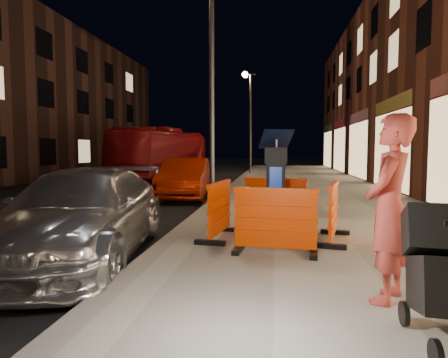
# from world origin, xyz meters

# --- Properties ---
(ground_plane) EXTENTS (120.00, 120.00, 0.00)m
(ground_plane) POSITION_xyz_m (0.00, 0.00, 0.00)
(ground_plane) COLOR black
(ground_plane) RESTS_ON ground
(sidewalk) EXTENTS (6.00, 60.00, 0.15)m
(sidewalk) POSITION_xyz_m (3.00, 0.00, 0.07)
(sidewalk) COLOR gray
(sidewalk) RESTS_ON ground
(kerb) EXTENTS (0.30, 60.00, 0.15)m
(kerb) POSITION_xyz_m (0.00, 0.00, 0.07)
(kerb) COLOR slate
(kerb) RESTS_ON ground
(parking_kiosk) EXTENTS (0.64, 0.64, 1.73)m
(parking_kiosk) POSITION_xyz_m (1.77, 0.20, 1.02)
(parking_kiosk) COLOR black
(parking_kiosk) RESTS_ON sidewalk
(barrier_front) EXTENTS (1.28, 0.62, 0.97)m
(barrier_front) POSITION_xyz_m (1.77, -0.75, 0.63)
(barrier_front) COLOR #E53A00
(barrier_front) RESTS_ON sidewalk
(barrier_back) EXTENTS (1.32, 0.78, 0.97)m
(barrier_back) POSITION_xyz_m (1.77, 1.15, 0.63)
(barrier_back) COLOR #E53A00
(barrier_back) RESTS_ON sidewalk
(barrier_kerbside) EXTENTS (0.68, 1.30, 0.97)m
(barrier_kerbside) POSITION_xyz_m (0.82, 0.20, 0.63)
(barrier_kerbside) COLOR #E53A00
(barrier_kerbside) RESTS_ON sidewalk
(barrier_bldgside) EXTENTS (0.76, 1.32, 0.97)m
(barrier_bldgside) POSITION_xyz_m (2.72, 0.20, 0.63)
(barrier_bldgside) COLOR #E53A00
(barrier_bldgside) RESTS_ON sidewalk
(car_silver) EXTENTS (2.46, 4.87, 1.35)m
(car_silver) POSITION_xyz_m (-1.18, -0.75, 0.00)
(car_silver) COLOR #BCBCC1
(car_silver) RESTS_ON ground
(car_red) EXTENTS (1.78, 4.21, 1.35)m
(car_red) POSITION_xyz_m (-1.24, 6.65, 0.00)
(car_red) COLOR #871603
(car_red) RESTS_ON ground
(bus_doubledecker) EXTENTS (3.16, 10.19, 2.80)m
(bus_doubledecker) POSITION_xyz_m (-4.59, 15.82, 0.00)
(bus_doubledecker) COLOR maroon
(bus_doubledecker) RESTS_ON ground
(man) EXTENTS (0.72, 0.81, 1.88)m
(man) POSITION_xyz_m (2.89, -2.40, 1.09)
(man) COLOR #B33A30
(man) RESTS_ON sidewalk
(stroller) EXTENTS (0.66, 0.92, 1.06)m
(stroller) POSITION_xyz_m (3.09, -3.30, 0.68)
(stroller) COLOR black
(stroller) RESTS_ON sidewalk
(street_lamp_mid) EXTENTS (0.12, 0.12, 6.00)m
(street_lamp_mid) POSITION_xyz_m (0.25, 3.00, 3.15)
(street_lamp_mid) COLOR #3F3F44
(street_lamp_mid) RESTS_ON sidewalk
(street_lamp_far) EXTENTS (0.12, 0.12, 6.00)m
(street_lamp_far) POSITION_xyz_m (0.25, 18.00, 3.15)
(street_lamp_far) COLOR #3F3F44
(street_lamp_far) RESTS_ON sidewalk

